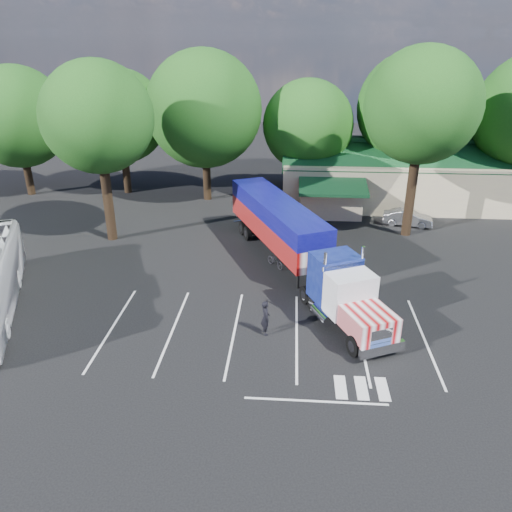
# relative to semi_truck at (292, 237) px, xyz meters

# --- Properties ---
(ground) EXTENTS (120.00, 120.00, 0.00)m
(ground) POSITION_rel_semi_truck_xyz_m (-2.84, -1.68, -2.29)
(ground) COLOR black
(ground) RESTS_ON ground
(event_hall) EXTENTS (24.20, 14.12, 5.55)m
(event_hall) POSITION_rel_semi_truck_xyz_m (10.90, 16.13, -0.08)
(event_hall) COLOR tan
(event_hall) RESTS_ON ground
(tree_row_a) EXTENTS (9.00, 9.00, 11.68)m
(tree_row_a) POSITION_rel_semi_truck_xyz_m (-24.84, 14.82, 4.87)
(tree_row_a) COLOR black
(tree_row_a) RESTS_ON ground
(tree_row_b) EXTENTS (8.40, 8.40, 11.35)m
(tree_row_b) POSITION_rel_semi_truck_xyz_m (-15.84, 16.12, 4.84)
(tree_row_b) COLOR black
(tree_row_b) RESTS_ON ground
(tree_row_c) EXTENTS (10.00, 10.00, 13.05)m
(tree_row_c) POSITION_rel_semi_truck_xyz_m (-7.84, 14.52, 5.75)
(tree_row_c) COLOR black
(tree_row_c) RESTS_ON ground
(tree_row_d) EXTENTS (8.00, 8.00, 10.60)m
(tree_row_d) POSITION_rel_semi_truck_xyz_m (1.16, 15.82, 4.29)
(tree_row_d) COLOR black
(tree_row_d) RESTS_ON ground
(tree_row_e) EXTENTS (9.60, 9.60, 12.90)m
(tree_row_e) POSITION_rel_semi_truck_xyz_m (10.16, 16.32, 5.80)
(tree_row_e) COLOR black
(tree_row_e) RESTS_ON ground
(tree_near_left) EXTENTS (7.60, 7.60, 12.65)m
(tree_near_left) POSITION_rel_semi_truck_xyz_m (-13.34, 4.32, 6.52)
(tree_near_left) COLOR black
(tree_near_left) RESTS_ON ground
(tree_near_right) EXTENTS (8.00, 8.00, 13.50)m
(tree_near_right) POSITION_rel_semi_truck_xyz_m (8.66, 6.82, 7.17)
(tree_near_right) COLOR black
(tree_near_right) RESTS_ON ground
(semi_truck) EXTENTS (10.04, 18.59, 4.05)m
(semi_truck) POSITION_rel_semi_truck_xyz_m (0.00, 0.00, 0.00)
(semi_truck) COLOR black
(semi_truck) RESTS_ON ground
(woman) EXTENTS (0.63, 0.78, 1.86)m
(woman) POSITION_rel_semi_truck_xyz_m (-1.24, -7.68, -1.36)
(woman) COLOR black
(woman) RESTS_ON ground
(bicycle) EXTENTS (1.45, 1.66, 0.86)m
(bicycle) POSITION_rel_semi_truck_xyz_m (-1.04, 0.33, -1.86)
(bicycle) COLOR black
(bicycle) RESTS_ON ground
(silver_sedan) EXTENTS (4.02, 2.14, 1.26)m
(silver_sedan) POSITION_rel_semi_truck_xyz_m (9.16, 8.82, -1.66)
(silver_sedan) COLOR #929499
(silver_sedan) RESTS_ON ground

